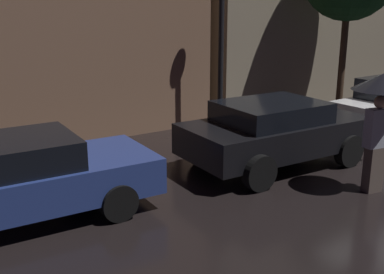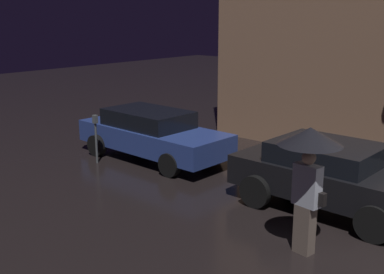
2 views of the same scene
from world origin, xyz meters
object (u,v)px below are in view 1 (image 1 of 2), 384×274
object	(u,v)px
street_lamp_near	(221,25)
parked_car_black	(275,131)
parked_car_blue	(7,180)
pedestrian_with_umbrella	(381,101)

from	to	relation	value
street_lamp_near	parked_car_black	bearing A→B (deg)	-103.17
street_lamp_near	parked_car_blue	bearing A→B (deg)	-156.44
parked_car_black	street_lamp_near	xyz separation A→B (m)	(0.66, 2.82, 2.05)
parked_car_blue	parked_car_black	size ratio (longest dim) A/B	1.15
pedestrian_with_umbrella	street_lamp_near	xyz separation A→B (m)	(0.14, 4.90, 1.11)
parked_car_blue	street_lamp_near	world-z (taller)	street_lamp_near
parked_car_black	street_lamp_near	world-z (taller)	street_lamp_near
parked_car_blue	pedestrian_with_umbrella	size ratio (longest dim) A/B	2.13
pedestrian_with_umbrella	parked_car_black	bearing A→B (deg)	-66.25
parked_car_blue	pedestrian_with_umbrella	world-z (taller)	pedestrian_with_umbrella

